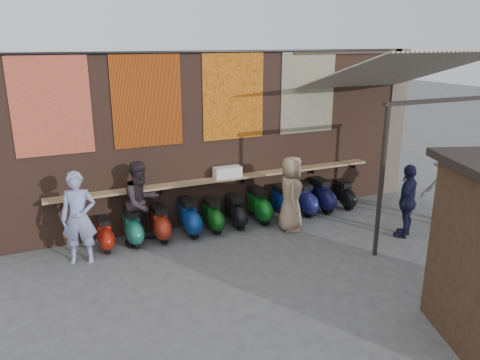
{
  "coord_description": "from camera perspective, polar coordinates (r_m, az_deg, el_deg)",
  "views": [
    {
      "loc": [
        -4.03,
        -7.41,
        4.23
      ],
      "look_at": [
        -0.12,
        1.2,
        1.39
      ],
      "focal_mm": 35.0,
      "sensor_mm": 36.0,
      "label": 1
    }
  ],
  "objects": [
    {
      "name": "hang_rail",
      "position": [
        10.68,
        -2.33,
        15.37
      ],
      "size": [
        9.5,
        0.06,
        0.06
      ],
      "primitive_type": "cylinder",
      "rotation": [
        0.0,
        1.57,
        0.0
      ],
      "color": "black",
      "rests_on": "brick_wall"
    },
    {
      "name": "scooter_stool_2",
      "position": [
        10.42,
        -9.72,
        -5.26
      ],
      "size": [
        0.35,
        0.78,
        0.74
      ],
      "primitive_type": null,
      "color": "#9E2715",
      "rests_on": "ground"
    },
    {
      "name": "awning_ledger",
      "position": [
        12.44,
        13.28,
        15.01
      ],
      "size": [
        3.3,
        0.08,
        0.12
      ],
      "primitive_type": "cube",
      "color": "#33261C",
      "rests_on": "brick_wall"
    },
    {
      "name": "awning_header",
      "position": [
        10.22,
        23.57,
        8.89
      ],
      "size": [
        3.0,
        0.08,
        0.08
      ],
      "primitive_type": "cube",
      "color": "black",
      "rests_on": "awning_post_left"
    },
    {
      "name": "pier_right",
      "position": [
        13.87,
        17.84,
        6.68
      ],
      "size": [
        0.5,
        0.5,
        4.0
      ],
      "primitive_type": "cube",
      "color": "#4C4238",
      "rests_on": "ground"
    },
    {
      "name": "scooter_stool_0",
      "position": [
        10.22,
        -16.17,
        -6.39
      ],
      "size": [
        0.32,
        0.71,
        0.67
      ],
      "primitive_type": null,
      "color": "#9B190B",
      "rests_on": "ground"
    },
    {
      "name": "shopper_grey",
      "position": [
        12.31,
        23.58,
        -0.96
      ],
      "size": [
        1.16,
        1.06,
        1.57
      ],
      "primitive_type": "imported",
      "rotation": [
        0.0,
        0.0,
        2.52
      ],
      "color": "slate",
      "rests_on": "ground"
    },
    {
      "name": "scooter_stool_3",
      "position": [
        10.59,
        -6.22,
        -4.55
      ],
      "size": [
        0.38,
        0.85,
        0.81
      ],
      "primitive_type": null,
      "color": "navy",
      "rests_on": "ground"
    },
    {
      "name": "diner_left",
      "position": [
        9.6,
        -19.05,
        -4.38
      ],
      "size": [
        0.76,
        0.6,
        1.85
      ],
      "primitive_type": "imported",
      "rotation": [
        0.0,
        0.0,
        -0.25
      ],
      "color": "#8690C3",
      "rests_on": "ground"
    },
    {
      "name": "tapestry_sun",
      "position": [
        10.24,
        -11.25,
        9.51
      ],
      "size": [
        1.5,
        0.02,
        2.0
      ],
      "primitive_type": "cube",
      "color": "#F3570E",
      "rests_on": "brick_wall"
    },
    {
      "name": "tapestry_orange",
      "position": [
        10.87,
        -0.8,
        10.23
      ],
      "size": [
        1.5,
        0.02,
        2.0
      ],
      "primitive_type": "cube",
      "color": "orange",
      "rests_on": "brick_wall"
    },
    {
      "name": "scooter_stool_6",
      "position": [
        11.27,
        2.35,
        -3.14
      ],
      "size": [
        0.38,
        0.85,
        0.8
      ],
      "primitive_type": null,
      "color": "#0C5517",
      "rests_on": "ground"
    },
    {
      "name": "scooter_stool_1",
      "position": [
        10.32,
        -12.95,
        -5.65
      ],
      "size": [
        0.36,
        0.79,
        0.76
      ],
      "primitive_type": null,
      "color": "#1A6954",
      "rests_on": "ground"
    },
    {
      "name": "scooter_stool_10",
      "position": [
        12.5,
        12.5,
        -1.76
      ],
      "size": [
        0.33,
        0.74,
        0.7
      ],
      "primitive_type": null,
      "color": "black",
      "rests_on": "ground"
    },
    {
      "name": "scooter_stool_5",
      "position": [
        10.98,
        -0.56,
        -3.91
      ],
      "size": [
        0.34,
        0.76,
        0.72
      ],
      "primitive_type": null,
      "color": "black",
      "rests_on": "ground"
    },
    {
      "name": "tapestry_multi",
      "position": [
        11.81,
        8.28,
        10.58
      ],
      "size": [
        1.5,
        0.02,
        2.0
      ],
      "primitive_type": "cube",
      "color": "teal",
      "rests_on": "brick_wall"
    },
    {
      "name": "scooter_stool_9",
      "position": [
        12.14,
        9.88,
        -1.86
      ],
      "size": [
        0.39,
        0.87,
        0.82
      ],
      "primitive_type": null,
      "color": "#121344",
      "rests_on": "ground"
    },
    {
      "name": "tapestry_redgold",
      "position": [
        9.98,
        -22.02,
        8.44
      ],
      "size": [
        1.5,
        0.02,
        2.0
      ],
      "primitive_type": "cube",
      "color": "maroon",
      "rests_on": "brick_wall"
    },
    {
      "name": "awning_canvas",
      "position": [
        11.24,
        18.15,
        12.45
      ],
      "size": [
        3.2,
        3.28,
        0.97
      ],
      "primitive_type": "cube",
      "rotation": [
        -0.28,
        0.0,
        0.0
      ],
      "color": "beige",
      "rests_on": "brick_wall"
    },
    {
      "name": "scooter_stool_8",
      "position": [
        11.83,
        7.76,
        -2.32
      ],
      "size": [
        0.38,
        0.84,
        0.8
      ],
      "primitive_type": null,
      "color": "navy",
      "rests_on": "ground"
    },
    {
      "name": "ground",
      "position": [
        9.44,
        3.71,
        -9.94
      ],
      "size": [
        70.0,
        70.0,
        0.0
      ],
      "primitive_type": "plane",
      "color": "#474749",
      "rests_on": "ground"
    },
    {
      "name": "awning_post_left",
      "position": [
        9.55,
        16.82,
        -0.31
      ],
      "size": [
        0.09,
        0.09,
        3.1
      ],
      "primitive_type": "cylinder",
      "color": "black",
      "rests_on": "ground"
    },
    {
      "name": "scooter_stool_4",
      "position": [
        10.76,
        -3.37,
        -4.36
      ],
      "size": [
        0.35,
        0.77,
        0.73
      ],
      "primitive_type": null,
      "color": "#0E4A12",
      "rests_on": "ground"
    },
    {
      "name": "eating_counter",
      "position": [
        11.0,
        -1.88,
        0.19
      ],
      "size": [
        8.0,
        0.32,
        0.05
      ],
      "primitive_type": "cube",
      "color": "#9E7A51",
      "rests_on": "brick_wall"
    },
    {
      "name": "brick_wall",
      "position": [
        11.11,
        -2.66,
        5.13
      ],
      "size": [
        10.0,
        0.4,
        4.0
      ],
      "primitive_type": "cube",
      "color": "brown",
      "rests_on": "ground"
    },
    {
      "name": "shopper_tan",
      "position": [
        10.71,
        6.25,
        -1.67
      ],
      "size": [
        0.86,
        1.0,
        1.74
      ],
      "primitive_type": "imported",
      "rotation": [
        0.0,
        0.0,
        1.13
      ],
      "color": "#95795F",
      "rests_on": "ground"
    },
    {
      "name": "shopper_navy",
      "position": [
        10.94,
        19.73,
        -2.41
      ],
      "size": [
        1.04,
        0.86,
        1.66
      ],
      "primitive_type": "imported",
      "rotation": [
        0.0,
        0.0,
        3.7
      ],
      "color": "black",
      "rests_on": "ground"
    },
    {
      "name": "diner_right",
      "position": [
        10.18,
        -11.92,
        -2.72
      ],
      "size": [
        1.09,
        1.0,
        1.81
      ],
      "primitive_type": "imported",
      "rotation": [
        0.0,
        0.0,
        0.45
      ],
      "color": "#281F23",
      "rests_on": "ground"
    },
    {
      "name": "scooter_stool_7",
      "position": [
        11.49,
        5.36,
        -2.79
      ],
      "size": [
        0.38,
        0.85,
        0.81
      ],
      "primitive_type": null,
      "color": "navy",
      "rests_on": "ground"
    },
    {
      "name": "shelf_box",
      "position": [
        10.95,
        -1.54,
        0.95
      ],
      "size": [
        0.65,
        0.27,
        0.26
      ],
      "primitive_type": "cube",
      "color": "white",
      "rests_on": "eating_counter"
    }
  ]
}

